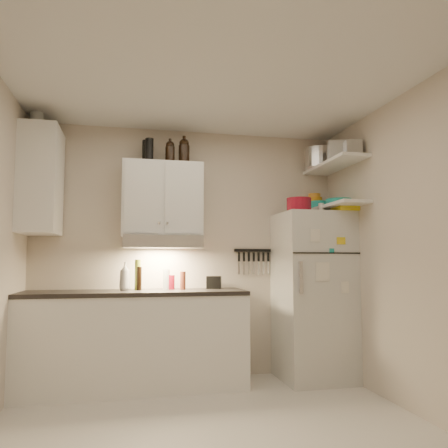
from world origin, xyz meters
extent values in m
cube|color=silver|center=(0.00, 0.00, -0.01)|extent=(3.20, 3.00, 0.02)
cube|color=silver|center=(0.00, 0.00, 2.61)|extent=(3.20, 3.00, 0.02)
cube|color=beige|center=(0.00, 1.51, 1.30)|extent=(3.20, 0.02, 2.60)
cube|color=beige|center=(1.61, 0.00, 1.30)|extent=(0.02, 3.00, 2.60)
cube|color=white|center=(-0.55, 1.20, 0.44)|extent=(2.10, 0.60, 0.88)
cube|color=black|center=(-0.55, 1.20, 0.90)|extent=(2.10, 0.62, 0.04)
cube|color=white|center=(-0.30, 1.33, 1.83)|extent=(0.80, 0.33, 0.75)
cube|color=white|center=(-1.44, 1.20, 1.95)|extent=(0.33, 0.55, 1.00)
cube|color=silver|center=(-0.30, 1.27, 1.39)|extent=(0.76, 0.46, 0.12)
cube|color=silver|center=(1.25, 1.16, 0.85)|extent=(0.70, 0.68, 1.70)
cube|color=white|center=(1.45, 1.02, 2.20)|extent=(0.30, 0.95, 0.03)
cube|color=white|center=(1.45, 1.02, 1.76)|extent=(0.30, 0.95, 0.03)
cube|color=black|center=(0.70, 1.49, 1.32)|extent=(0.42, 0.02, 0.03)
cylinder|color=maroon|center=(1.07, 1.07, 1.77)|extent=(0.32, 0.32, 0.15)
cube|color=yellow|center=(1.50, 0.92, 1.74)|extent=(0.22, 0.27, 0.09)
cylinder|color=silver|center=(1.30, 1.04, 1.75)|extent=(0.07, 0.07, 0.09)
cylinder|color=silver|center=(1.40, 1.27, 2.32)|extent=(0.35, 0.35, 0.22)
cube|color=#AAAAAD|center=(1.42, 0.88, 2.31)|extent=(0.23, 0.22, 0.19)
cube|color=#AAAAAD|center=(1.50, 0.72, 2.29)|extent=(0.19, 0.19, 0.15)
cylinder|color=teal|center=(1.42, 1.36, 1.82)|extent=(0.21, 0.21, 0.09)
cylinder|color=orange|center=(1.40, 1.41, 1.89)|extent=(0.17, 0.17, 0.05)
cylinder|color=orange|center=(1.40, 1.41, 1.93)|extent=(0.13, 0.13, 0.04)
cylinder|color=teal|center=(1.48, 1.01, 1.81)|extent=(0.34, 0.34, 0.06)
cylinder|color=black|center=(-0.44, 1.30, 2.32)|extent=(0.10, 0.10, 0.24)
cylinder|color=black|center=(-0.46, 1.38, 2.32)|extent=(0.09, 0.09, 0.24)
cylinder|color=silver|center=(-1.50, 1.21, 2.53)|extent=(0.14, 0.14, 0.17)
imported|color=white|center=(-0.65, 1.25, 1.07)|extent=(0.12, 0.12, 0.31)
cylinder|color=brown|center=(-0.09, 1.26, 1.01)|extent=(0.07, 0.07, 0.18)
cylinder|color=#5D6719|center=(-0.53, 1.27, 1.07)|extent=(0.06, 0.06, 0.30)
cylinder|color=black|center=(-0.52, 1.25, 1.03)|extent=(0.06, 0.06, 0.23)
cylinder|color=silver|center=(-0.25, 1.33, 1.02)|extent=(0.09, 0.09, 0.20)
cylinder|color=maroon|center=(-0.20, 1.33, 0.99)|extent=(0.08, 0.08, 0.14)
cube|color=black|center=(0.24, 1.36, 0.98)|extent=(0.17, 0.14, 0.13)
camera|label=1|loc=(-0.62, -3.09, 1.19)|focal=35.00mm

